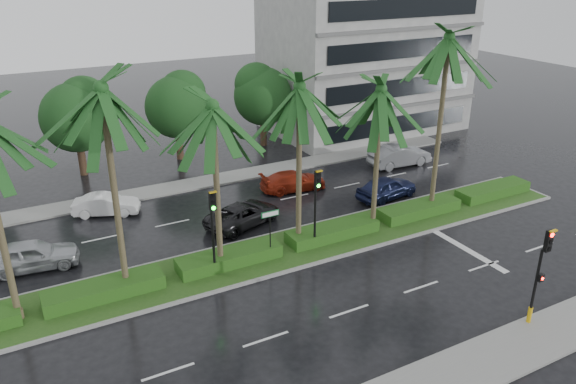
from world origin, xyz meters
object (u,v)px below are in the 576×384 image
street_sign (270,223)px  car_darkgrey (243,214)px  car_red (293,181)px  signal_near (540,273)px  car_blue (387,187)px  car_grey (400,156)px  signal_median_left (213,221)px  car_silver (32,255)px  car_white (106,205)px

street_sign → car_darkgrey: bearing=83.6°
street_sign → car_red: size_ratio=0.60×
signal_near → car_blue: 13.93m
car_darkgrey → car_grey: 14.42m
street_sign → car_red: (5.50, 7.58, -1.50)m
signal_near → car_grey: (7.50, 17.78, -1.73)m
signal_median_left → car_blue: bearing=16.3°
signal_median_left → car_darkgrey: 6.26m
car_red → signal_median_left: bearing=138.8°
street_sign → car_red: street_sign is taller
signal_near → signal_median_left: bearing=135.9°
signal_median_left → car_red: bearing=42.4°
street_sign → car_silver: (-10.50, 4.87, -1.38)m
car_white → car_red: 11.67m
car_grey → car_silver: bearing=99.4°
car_red → car_grey: 9.01m
car_blue → car_grey: size_ratio=0.90×
signal_median_left → signal_near: bearing=-44.1°
car_darkgrey → car_white: bearing=32.3°
car_white → car_grey: 20.57m
car_silver → car_darkgrey: size_ratio=0.94×
car_white → car_darkgrey: 8.26m
signal_median_left → car_darkgrey: size_ratio=0.94×
car_blue → car_grey: car_grey is taller
car_white → signal_median_left: bearing=-141.3°
car_darkgrey → car_grey: size_ratio=0.99×
car_grey → car_white: bearing=87.9°
car_darkgrey → car_blue: bearing=-114.5°
signal_near → car_white: (-13.00, 19.42, -1.88)m
car_red → car_grey: car_grey is taller
car_blue → signal_median_left: bearing=98.1°
signal_median_left → car_grey: (17.50, 8.09, -2.23)m
car_darkgrey → car_grey: bearing=-95.6°
car_blue → car_darkgrey: bearing=76.8°
signal_near → car_grey: 19.38m
car_darkgrey → street_sign: bearing=154.0°
street_sign → car_white: size_ratio=0.69×
car_grey → street_sign: bearing=121.1°
street_sign → car_darkgrey: size_ratio=0.56×
street_sign → car_red: 9.49m
signal_median_left → car_red: 11.76m
signal_near → car_silver: 22.95m
car_darkgrey → car_red: bearing=-77.4°
signal_median_left → car_blue: (13.00, 3.79, -2.29)m
car_blue → car_silver: bearing=78.3°
signal_near → car_white: size_ratio=1.15×
car_white → car_darkgrey: size_ratio=0.82×
car_red → car_blue: 6.00m
street_sign → car_darkgrey: 4.71m
signal_near → car_silver: signal_near is taller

